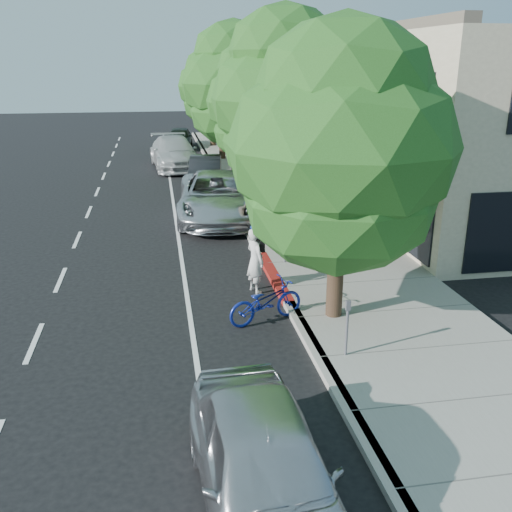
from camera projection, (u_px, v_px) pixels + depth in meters
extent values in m
plane|color=black|center=(281.00, 292.00, 15.88)|extent=(120.00, 120.00, 0.00)
cube|color=gray|center=(294.00, 213.00, 23.68)|extent=(4.60, 56.00, 0.15)
cube|color=#9E998E|center=(240.00, 216.00, 23.31)|extent=(0.30, 56.00, 0.15)
cube|color=maroon|center=(274.00, 277.00, 16.79)|extent=(0.32, 4.00, 0.15)
cube|color=beige|center=(378.00, 107.00, 33.05)|extent=(10.00, 36.00, 7.00)
cylinder|color=black|center=(335.00, 274.00, 13.77)|extent=(0.40, 0.40, 2.43)
ellipsoid|color=#204B16|center=(339.00, 197.00, 13.14)|extent=(4.50, 4.50, 3.60)
ellipsoid|color=#204B16|center=(342.00, 145.00, 12.76)|extent=(5.29, 5.29, 4.23)
ellipsoid|color=#204B16|center=(344.00, 87.00, 12.35)|extent=(3.97, 3.97, 3.17)
cylinder|color=black|center=(283.00, 207.00, 19.29)|extent=(0.40, 0.40, 2.80)
ellipsoid|color=#204B16|center=(284.00, 141.00, 18.58)|extent=(4.07, 4.07, 3.26)
ellipsoid|color=#204B16|center=(284.00, 98.00, 18.13)|extent=(4.79, 4.79, 3.83)
ellipsoid|color=#204B16|center=(285.00, 50.00, 17.66)|extent=(3.59, 3.59, 2.87)
cylinder|color=black|center=(253.00, 177.00, 24.93)|extent=(0.40, 0.40, 2.53)
ellipsoid|color=#204B16|center=(253.00, 131.00, 24.28)|extent=(3.45, 3.45, 2.76)
ellipsoid|color=#204B16|center=(253.00, 101.00, 23.88)|extent=(4.06, 4.06, 3.24)
ellipsoid|color=#204B16|center=(253.00, 68.00, 23.45)|extent=(3.04, 3.04, 2.43)
cylinder|color=black|center=(235.00, 153.00, 30.47)|extent=(0.40, 0.40, 2.82)
ellipsoid|color=#204B16|center=(234.00, 110.00, 29.75)|extent=(4.73, 4.73, 3.78)
ellipsoid|color=#204B16|center=(234.00, 83.00, 29.30)|extent=(5.56, 5.56, 4.45)
ellipsoid|color=#204B16|center=(234.00, 53.00, 28.83)|extent=(4.17, 4.17, 3.34)
cylinder|color=black|center=(222.00, 139.00, 36.08)|extent=(0.40, 0.40, 2.69)
ellipsoid|color=#204B16|center=(221.00, 105.00, 35.39)|extent=(3.49, 3.49, 2.79)
ellipsoid|color=#204B16|center=(221.00, 83.00, 34.97)|extent=(4.10, 4.10, 3.28)
ellipsoid|color=#204B16|center=(220.00, 59.00, 34.52)|extent=(3.08, 3.08, 2.46)
cylinder|color=black|center=(213.00, 130.00, 41.71)|extent=(0.40, 0.40, 2.46)
ellipsoid|color=#204B16|center=(212.00, 103.00, 41.08)|extent=(4.21, 4.21, 3.37)
ellipsoid|color=#204B16|center=(212.00, 86.00, 40.69)|extent=(4.96, 4.96, 3.97)
ellipsoid|color=#204B16|center=(211.00, 67.00, 40.28)|extent=(3.72, 3.72, 2.98)
imported|color=silver|center=(255.00, 260.00, 15.61)|extent=(0.66, 0.79, 1.84)
imported|color=navy|center=(266.00, 302.00, 13.92)|extent=(2.12, 1.33, 1.05)
imported|color=silver|center=(217.00, 197.00, 22.89)|extent=(3.62, 6.86, 1.84)
imported|color=black|center=(205.00, 171.00, 29.01)|extent=(2.12, 4.68, 1.49)
imported|color=#BBBBBB|center=(174.00, 153.00, 33.75)|extent=(3.08, 6.42, 1.80)
imported|color=black|center=(180.00, 138.00, 41.48)|extent=(2.16, 4.49, 1.48)
imported|color=silver|center=(265.00, 468.00, 7.86)|extent=(2.03, 4.68, 1.57)
imported|color=black|center=(308.00, 203.00, 21.34)|extent=(1.11, 1.07, 1.80)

